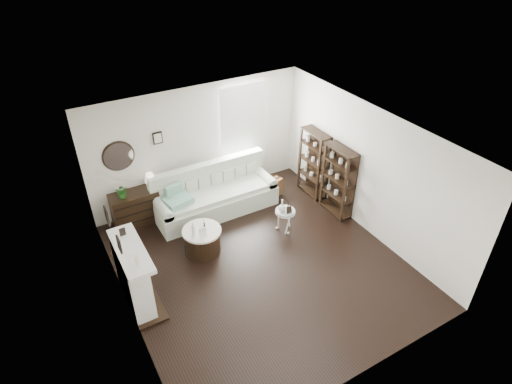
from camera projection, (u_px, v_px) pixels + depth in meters
room at (228, 128)px, 9.63m from camera, size 5.50×5.50×5.50m
fireplace at (134, 277)px, 7.23m from camera, size 0.50×1.40×1.84m
shelf_unit_far at (314, 163)px, 9.90m from camera, size 0.30×0.80×1.60m
shelf_unit_near at (338, 181)px, 9.26m from camera, size 0.30×0.80×1.60m
sofa at (214, 196)px, 9.58m from camera, size 2.73×0.94×1.06m
quilt at (178, 201)px, 8.97m from camera, size 0.62×0.54×0.14m
suitcase at (271, 190)px, 10.04m from camera, size 0.68×0.39×0.43m
dresser at (139, 207)px, 9.18m from camera, size 1.14×0.49×0.76m
table_lamp at (150, 181)px, 9.01m from camera, size 0.29×0.29×0.36m
potted_plant at (122, 191)px, 8.74m from camera, size 0.34×0.32×0.30m
drum_table at (203, 240)px, 8.44m from camera, size 0.77×0.77×0.53m
pedestal_table at (285, 212)px, 8.89m from camera, size 0.42×0.42×0.51m
eiffel_drum at (204, 224)px, 8.32m from camera, size 0.11×0.11×0.17m
bottle_drum at (194, 229)px, 8.07m from camera, size 0.07×0.07×0.31m
card_frame_drum at (203, 232)px, 8.08m from camera, size 0.15×0.07×0.19m
eiffel_ped at (288, 205)px, 8.87m from camera, size 0.12×0.12×0.18m
flask_ped at (282, 205)px, 8.77m from camera, size 0.15×0.15×0.28m
card_frame_ped at (289, 210)px, 8.75m from camera, size 0.12×0.05×0.16m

